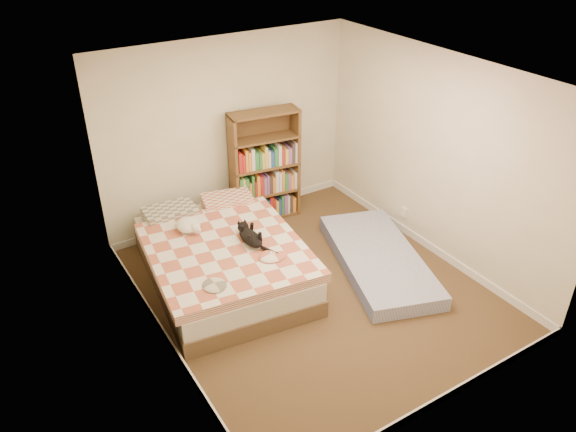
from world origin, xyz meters
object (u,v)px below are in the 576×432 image
floor_mattress (378,259)px  black_cat (249,236)px  bed (221,257)px  bookshelf (264,179)px  white_dog (189,225)px

floor_mattress → black_cat: (-1.47, 0.56, 0.53)m
floor_mattress → bed: bearing=173.6°
floor_mattress → black_cat: 1.66m
bed → bookshelf: (1.16, 1.00, 0.29)m
floor_mattress → white_dog: white_dog is taller
bed → black_cat: bearing=-35.7°
black_cat → white_dog: (-0.48, 0.57, 0.00)m
bookshelf → black_cat: bearing=-118.3°
floor_mattress → black_cat: size_ratio=2.84×
bookshelf → floor_mattress: bearing=-64.8°
black_cat → floor_mattress: bearing=-14.1°
bed → white_dog: (-0.22, 0.33, 0.34)m
black_cat → white_dog: 0.75m
bed → bookshelf: bearing=47.9°
white_dog → bed: bearing=-30.6°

